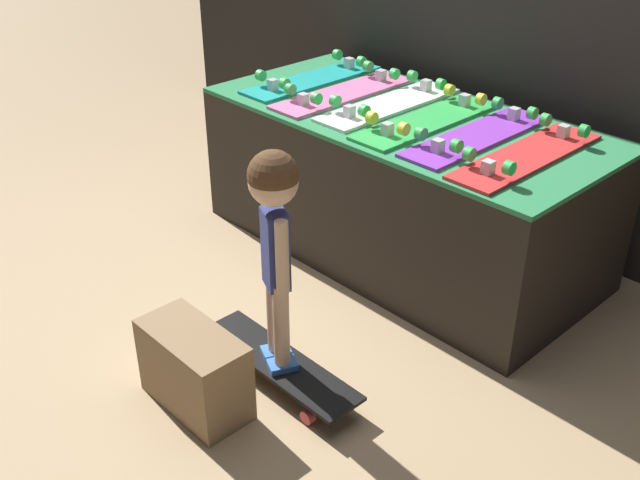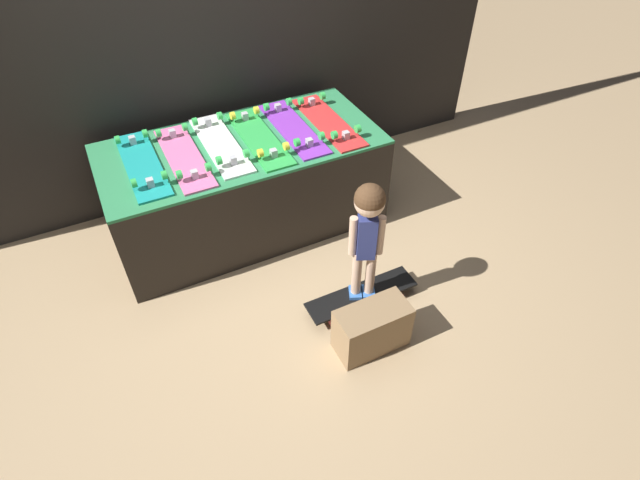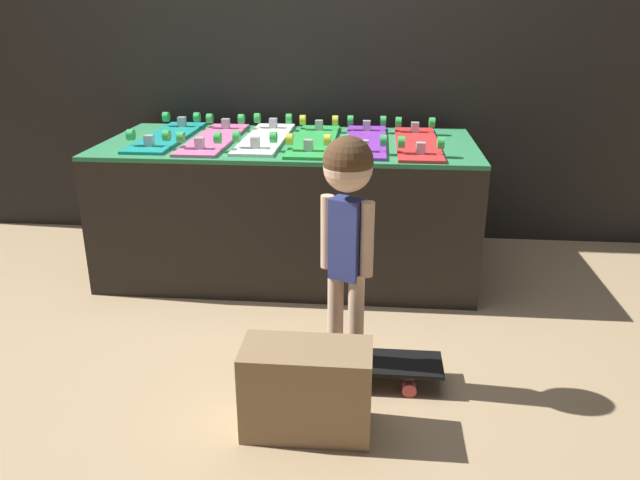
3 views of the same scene
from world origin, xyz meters
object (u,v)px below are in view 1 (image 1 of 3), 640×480
at_px(skateboard_green_on_rack, 427,119).
at_px(child, 275,221).
at_px(skateboard_teal_on_rack, 312,78).
at_px(skateboard_purple_on_rack, 477,134).
at_px(skateboard_red_on_rack, 527,154).
at_px(storage_box, 195,370).
at_px(skateboard_white_on_rack, 389,103).
at_px(skateboard_pink_on_rack, 344,92).
at_px(skateboard_on_floor, 279,364).

bearing_deg(skateboard_green_on_rack, child, -78.22).
distance_m(skateboard_teal_on_rack, child, 1.46).
bearing_deg(skateboard_purple_on_rack, child, -91.86).
distance_m(skateboard_teal_on_rack, skateboard_red_on_rack, 1.26).
bearing_deg(storage_box, skateboard_green_on_rack, 94.71).
distance_m(skateboard_teal_on_rack, skateboard_green_on_rack, 0.76).
relative_size(skateboard_white_on_rack, skateboard_purple_on_rack, 1.00).
xyz_separation_m(skateboard_pink_on_rack, skateboard_red_on_rack, (1.01, -0.01, 0.00)).
xyz_separation_m(skateboard_teal_on_rack, skateboard_purple_on_rack, (1.01, -0.02, 0.00)).
bearing_deg(skateboard_pink_on_rack, skateboard_teal_on_rack, 172.28).
distance_m(skateboard_white_on_rack, child, 1.18).
height_order(skateboard_teal_on_rack, skateboard_purple_on_rack, same).
distance_m(skateboard_green_on_rack, skateboard_on_floor, 1.24).
height_order(skateboard_white_on_rack, child, child).
xyz_separation_m(skateboard_on_floor, storage_box, (-0.11, -0.29, 0.08)).
height_order(skateboard_green_on_rack, child, child).
bearing_deg(skateboard_teal_on_rack, skateboard_on_floor, -47.89).
bearing_deg(skateboard_purple_on_rack, skateboard_teal_on_rack, 178.74).
bearing_deg(skateboard_white_on_rack, skateboard_teal_on_rack, -179.57).
bearing_deg(skateboard_pink_on_rack, skateboard_green_on_rack, 0.12).
bearing_deg(skateboard_green_on_rack, skateboard_pink_on_rack, -179.88).
height_order(skateboard_pink_on_rack, skateboard_purple_on_rack, same).
relative_size(child, storage_box, 1.99).
height_order(skateboard_purple_on_rack, storage_box, skateboard_purple_on_rack).
distance_m(skateboard_pink_on_rack, skateboard_on_floor, 1.42).
bearing_deg(skateboard_pink_on_rack, skateboard_white_on_rack, 8.57).
bearing_deg(storage_box, skateboard_white_on_rack, 104.76).
xyz_separation_m(skateboard_pink_on_rack, skateboard_white_on_rack, (0.25, 0.04, 0.00)).
xyz_separation_m(skateboard_green_on_rack, skateboard_on_floor, (0.22, -1.05, -0.62)).
xyz_separation_m(skateboard_teal_on_rack, skateboard_on_floor, (0.98, -1.08, -0.62)).
bearing_deg(child, skateboard_white_on_rack, 137.54).
bearing_deg(skateboard_on_floor, skateboard_purple_on_rack, 88.14).
height_order(skateboard_pink_on_rack, skateboard_green_on_rack, same).
xyz_separation_m(skateboard_white_on_rack, skateboard_red_on_rack, (0.76, -0.05, 0.00)).
distance_m(skateboard_pink_on_rack, storage_box, 1.57).
distance_m(skateboard_red_on_rack, child, 1.07).
distance_m(skateboard_teal_on_rack, storage_box, 1.71).
xyz_separation_m(skateboard_green_on_rack, skateboard_purple_on_rack, (0.25, 0.01, 0.00)).
xyz_separation_m(skateboard_pink_on_rack, child, (0.72, -1.05, -0.02)).
height_order(skateboard_on_floor, storage_box, storage_box).
height_order(skateboard_pink_on_rack, skateboard_white_on_rack, same).
distance_m(skateboard_teal_on_rack, skateboard_on_floor, 1.58).
bearing_deg(skateboard_teal_on_rack, skateboard_pink_on_rack, -7.72).
distance_m(skateboard_white_on_rack, skateboard_red_on_rack, 0.76).
relative_size(skateboard_pink_on_rack, child, 0.94).
height_order(skateboard_red_on_rack, child, child).
relative_size(skateboard_white_on_rack, skateboard_green_on_rack, 1.00).
distance_m(skateboard_pink_on_rack, skateboard_green_on_rack, 0.51).
bearing_deg(child, skateboard_purple_on_rack, 112.19).
bearing_deg(child, skateboard_red_on_rack, 98.49).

